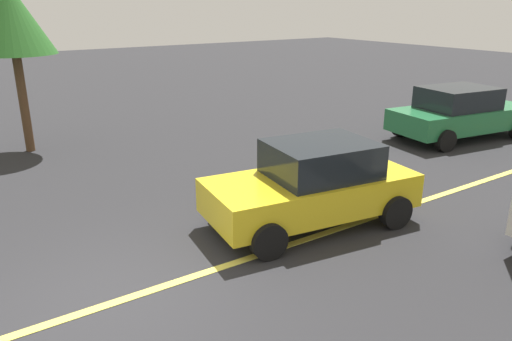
% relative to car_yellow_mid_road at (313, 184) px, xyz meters
% --- Properties ---
extents(ground_plane, '(80.00, 80.00, 0.00)m').
position_rel_car_yellow_mid_road_xyz_m(ground_plane, '(-4.16, -0.49, -0.80)').
color(ground_plane, '#262628').
extents(lane_marking_centre, '(28.00, 0.16, 0.01)m').
position_rel_car_yellow_mid_road_xyz_m(lane_marking_centre, '(-1.16, -0.49, -0.80)').
color(lane_marking_centre, '#E0D14C').
extents(car_yellow_mid_road, '(4.16, 2.39, 1.60)m').
position_rel_car_yellow_mid_road_xyz_m(car_yellow_mid_road, '(0.00, 0.00, 0.00)').
color(car_yellow_mid_road, gold).
rests_on(car_yellow_mid_road, ground_plane).
extents(car_green_behind_van, '(4.72, 2.55, 1.61)m').
position_rel_car_yellow_mid_road_xyz_m(car_green_behind_van, '(7.85, 2.28, 0.01)').
color(car_green_behind_van, '#236B3D').
rests_on(car_green_behind_van, ground_plane).
extents(tree_centre_verge, '(2.17, 2.17, 4.64)m').
position_rel_car_yellow_mid_road_xyz_m(tree_centre_verge, '(-3.54, 8.29, 2.84)').
color(tree_centre_verge, '#513823').
rests_on(tree_centre_verge, ground_plane).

